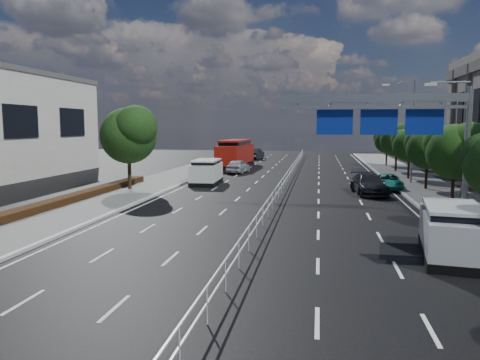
# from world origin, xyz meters

# --- Properties ---
(ground) EXTENTS (160.00, 160.00, 0.00)m
(ground) POSITION_xyz_m (0.00, 0.00, 0.00)
(ground) COLOR black
(ground) RESTS_ON ground
(kerb_near) EXTENTS (0.25, 140.00, 0.15)m
(kerb_near) POSITION_xyz_m (-9.00, 0.00, 0.07)
(kerb_near) COLOR silver
(kerb_near) RESTS_ON ground
(median_fence) EXTENTS (0.05, 85.00, 1.02)m
(median_fence) POSITION_xyz_m (0.00, 22.50, 0.53)
(median_fence) COLOR silver
(median_fence) RESTS_ON ground
(hedge_near) EXTENTS (1.00, 36.00, 0.44)m
(hedge_near) POSITION_xyz_m (-13.30, 5.00, 0.36)
(hedge_near) COLOR black
(hedge_near) RESTS_ON sidewalk_near
(overhead_gantry) EXTENTS (10.24, 0.38, 7.45)m
(overhead_gantry) POSITION_xyz_m (6.74, 10.05, 5.61)
(overhead_gantry) COLOR gray
(overhead_gantry) RESTS_ON ground
(streetlight_far) EXTENTS (2.78, 2.40, 9.00)m
(streetlight_far) POSITION_xyz_m (10.50, 26.00, 5.21)
(streetlight_far) COLOR gray
(streetlight_far) RESTS_ON ground
(near_tree_back) EXTENTS (4.84, 4.51, 6.69)m
(near_tree_back) POSITION_xyz_m (-11.94, 17.97, 4.61)
(near_tree_back) COLOR black
(near_tree_back) RESTS_ON ground
(far_tree_d) EXTENTS (3.85, 3.59, 5.34)m
(far_tree_d) POSITION_xyz_m (11.25, 14.48, 3.69)
(far_tree_d) COLOR black
(far_tree_d) RESTS_ON ground
(far_tree_e) EXTENTS (3.63, 3.38, 5.13)m
(far_tree_e) POSITION_xyz_m (11.25, 21.98, 3.56)
(far_tree_e) COLOR black
(far_tree_e) RESTS_ON ground
(far_tree_f) EXTENTS (3.52, 3.28, 5.02)m
(far_tree_f) POSITION_xyz_m (11.24, 29.48, 3.49)
(far_tree_f) COLOR black
(far_tree_f) RESTS_ON ground
(far_tree_g) EXTENTS (3.96, 3.69, 5.45)m
(far_tree_g) POSITION_xyz_m (11.25, 36.98, 3.75)
(far_tree_g) COLOR black
(far_tree_g) RESTS_ON ground
(far_tree_h) EXTENTS (3.41, 3.18, 4.91)m
(far_tree_h) POSITION_xyz_m (11.24, 44.48, 3.42)
(far_tree_h) COLOR black
(far_tree_h) RESTS_ON ground
(white_minivan) EXTENTS (2.39, 5.09, 2.17)m
(white_minivan) POSITION_xyz_m (-6.97, 23.01, 1.07)
(white_minivan) COLOR black
(white_minivan) RESTS_ON ground
(red_bus) EXTENTS (3.09, 11.45, 3.39)m
(red_bus) POSITION_xyz_m (-7.50, 40.54, 1.77)
(red_bus) COLOR black
(red_bus) RESTS_ON ground
(near_car_silver) EXTENTS (2.26, 4.57, 1.50)m
(near_car_silver) POSITION_xyz_m (-5.88, 33.09, 0.75)
(near_car_silver) COLOR #9DA0A4
(near_car_silver) RESTS_ON ground
(near_car_dark) EXTENTS (2.46, 5.32, 1.69)m
(near_car_dark) POSITION_xyz_m (-7.00, 54.47, 0.84)
(near_car_dark) COLOR black
(near_car_dark) RESTS_ON ground
(silver_minivan) EXTENTS (2.76, 5.20, 2.06)m
(silver_minivan) POSITION_xyz_m (7.89, 2.00, 1.01)
(silver_minivan) COLOR black
(silver_minivan) RESTS_ON ground
(parked_car_teal) EXTENTS (2.20, 4.51, 1.23)m
(parked_car_teal) POSITION_xyz_m (8.30, 22.00, 0.62)
(parked_car_teal) COLOR #1A766B
(parked_car_teal) RESTS_ON ground
(parked_car_dark) EXTENTS (2.73, 5.41, 1.51)m
(parked_car_dark) POSITION_xyz_m (6.50, 19.00, 0.75)
(parked_car_dark) COLOR black
(parked_car_dark) RESTS_ON ground
(pedestrian_b) EXTENTS (0.87, 0.69, 1.77)m
(pedestrian_b) POSITION_xyz_m (11.46, 13.31, 1.02)
(pedestrian_b) COLOR gray
(pedestrian_b) RESTS_ON sidewalk_far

